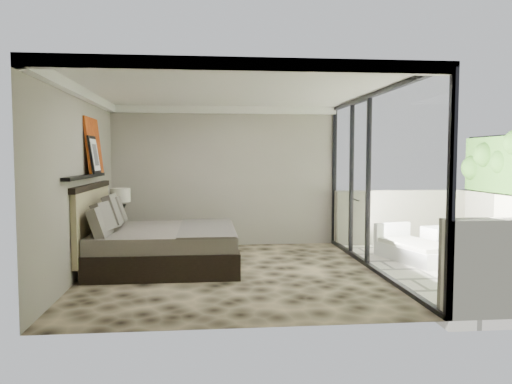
{
  "coord_description": "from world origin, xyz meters",
  "views": [
    {
      "loc": [
        -0.38,
        -7.59,
        1.79
      ],
      "look_at": [
        0.42,
        0.4,
        1.23
      ],
      "focal_mm": 35.0,
      "sensor_mm": 36.0,
      "label": 1
    }
  ],
  "objects": [
    {
      "name": "framed_print",
      "position": [
        -2.14,
        0.51,
        1.82
      ],
      "size": [
        0.11,
        0.5,
        0.6
      ],
      "primitive_type": "cube",
      "rotation": [
        0.0,
        -0.14,
        0.0
      ],
      "color": "black",
      "rests_on": "picture_ledge"
    },
    {
      "name": "glass_wall",
      "position": [
        2.25,
        0.0,
        1.4
      ],
      "size": [
        0.08,
        5.0,
        2.8
      ],
      "primitive_type": "cube",
      "color": "white",
      "rests_on": "floor"
    },
    {
      "name": "back_wall",
      "position": [
        0.0,
        2.49,
        1.4
      ],
      "size": [
        4.5,
        0.02,
        2.8
      ],
      "primitive_type": "cube",
      "color": "gray",
      "rests_on": "floor"
    },
    {
      "name": "terrace_slab",
      "position": [
        3.75,
        0.0,
        -0.06
      ],
      "size": [
        3.0,
        5.0,
        0.12
      ],
      "primitive_type": "cube",
      "color": "silver",
      "rests_on": "ground"
    },
    {
      "name": "bed",
      "position": [
        -1.15,
        0.55,
        0.38
      ],
      "size": [
        2.35,
        2.27,
        1.3
      ],
      "color": "black",
      "rests_on": "floor"
    },
    {
      "name": "abstract_canvas",
      "position": [
        -2.19,
        0.73,
        1.97
      ],
      "size": [
        0.13,
        0.9,
        0.9
      ],
      "primitive_type": "cube",
      "rotation": [
        0.0,
        -0.1,
        0.0
      ],
      "color": "red",
      "rests_on": "picture_ledge"
    },
    {
      "name": "table_lamp",
      "position": [
        -1.99,
        1.95,
        0.96
      ],
      "size": [
        0.38,
        0.38,
        0.69
      ],
      "color": "black",
      "rests_on": "nightstand"
    },
    {
      "name": "ceiling",
      "position": [
        0.0,
        0.0,
        2.79
      ],
      "size": [
        4.5,
        5.0,
        0.02
      ],
      "primitive_type": "cube",
      "color": "silver",
      "rests_on": "back_wall"
    },
    {
      "name": "ottoman",
      "position": [
        3.92,
        1.17,
        0.25
      ],
      "size": [
        0.6,
        0.6,
        0.49
      ],
      "primitive_type": "cube",
      "rotation": [
        0.0,
        0.0,
        0.23
      ],
      "color": "white",
      "rests_on": "terrace_slab"
    },
    {
      "name": "floor",
      "position": [
        0.0,
        0.0,
        0.0
      ],
      "size": [
        5.0,
        5.0,
        0.0
      ],
      "primitive_type": "plane",
      "color": "black",
      "rests_on": "ground"
    },
    {
      "name": "picture_ledge",
      "position": [
        -2.18,
        0.1,
        1.5
      ],
      "size": [
        0.12,
        2.2,
        0.05
      ],
      "primitive_type": "cube",
      "color": "black",
      "rests_on": "left_wall"
    },
    {
      "name": "nightstand",
      "position": [
        -1.99,
        1.94,
        0.27
      ],
      "size": [
        0.55,
        0.55,
        0.54
      ],
      "primitive_type": "cube",
      "rotation": [
        0.0,
        0.0,
        -0.02
      ],
      "color": "black",
      "rests_on": "floor"
    },
    {
      "name": "lounger",
      "position": [
        3.21,
        0.66,
        0.18
      ],
      "size": [
        1.09,
        1.61,
        0.58
      ],
      "rotation": [
        0.0,
        0.0,
        0.26
      ],
      "color": "white",
      "rests_on": "terrace_slab"
    },
    {
      "name": "left_wall",
      "position": [
        -2.24,
        0.0,
        1.4
      ],
      "size": [
        0.02,
        5.0,
        2.8
      ],
      "primitive_type": "cube",
      "color": "gray",
      "rests_on": "floor"
    }
  ]
}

